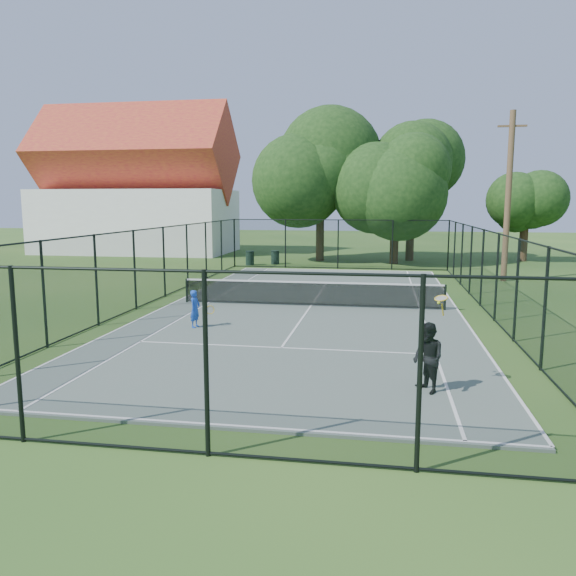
% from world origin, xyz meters
% --- Properties ---
extents(ground, '(120.00, 120.00, 0.00)m').
position_xyz_m(ground, '(0.00, 0.00, 0.00)').
color(ground, '#264C1A').
extents(tennis_court, '(11.00, 24.00, 0.06)m').
position_xyz_m(tennis_court, '(0.00, 0.00, 0.03)').
color(tennis_court, slate).
rests_on(tennis_court, ground).
extents(tennis_net, '(10.08, 0.08, 0.95)m').
position_xyz_m(tennis_net, '(0.00, 0.00, 0.58)').
color(tennis_net, black).
rests_on(tennis_net, tennis_court).
extents(fence, '(13.10, 26.10, 3.00)m').
position_xyz_m(fence, '(0.00, 0.00, 1.50)').
color(fence, black).
rests_on(fence, ground).
extents(tree_near_left, '(7.17, 7.17, 9.36)m').
position_xyz_m(tree_near_left, '(-1.61, 17.51, 5.76)').
color(tree_near_left, '#332114').
rests_on(tree_near_left, ground).
extents(tree_near_mid, '(6.44, 6.44, 8.43)m').
position_xyz_m(tree_near_mid, '(3.43, 16.52, 5.19)').
color(tree_near_mid, '#332114').
rests_on(tree_near_mid, ground).
extents(tree_near_right, '(6.36, 6.36, 8.77)m').
position_xyz_m(tree_near_right, '(4.54, 18.79, 5.58)').
color(tree_near_right, '#332114').
rests_on(tree_near_right, ground).
extents(tree_far_right, '(4.01, 4.01, 5.30)m').
position_xyz_m(tree_far_right, '(12.23, 19.63, 3.27)').
color(tree_far_right, '#332114').
rests_on(tree_far_right, ground).
extents(building, '(15.30, 8.15, 11.87)m').
position_xyz_m(building, '(-17.00, 22.00, 4.93)').
color(building, silver).
rests_on(building, ground).
extents(trash_bin_left, '(0.58, 0.58, 0.92)m').
position_xyz_m(trash_bin_left, '(-5.77, 14.08, 0.46)').
color(trash_bin_left, black).
rests_on(trash_bin_left, ground).
extents(trash_bin_right, '(0.58, 0.58, 0.88)m').
position_xyz_m(trash_bin_right, '(-4.27, 14.95, 0.45)').
color(trash_bin_right, black).
rests_on(trash_bin_right, ground).
extents(utility_pole, '(1.40, 0.30, 8.53)m').
position_xyz_m(utility_pole, '(8.87, 9.00, 4.33)').
color(utility_pole, '#4C3823').
rests_on(utility_pole, ground).
extents(player_blue, '(0.77, 0.48, 1.20)m').
position_xyz_m(player_blue, '(-3.16, -4.32, 0.66)').
color(player_blue, blue).
rests_on(player_blue, tennis_court).
extents(player_black, '(0.84, 1.13, 2.02)m').
position_xyz_m(player_black, '(3.66, -9.45, 0.81)').
color(player_black, black).
rests_on(player_black, tennis_court).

